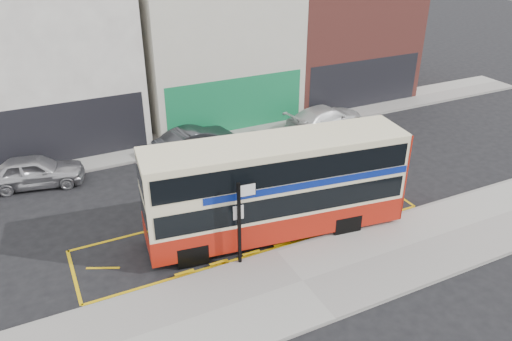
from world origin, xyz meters
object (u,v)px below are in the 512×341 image
double_decker_bus (277,186)px  car_grey (196,141)px  street_tree_right (237,68)px  car_white (325,119)px  bus_stop_post (241,216)px  car_silver (35,171)px

double_decker_bus → car_grey: 8.46m
street_tree_right → double_decker_bus: bearing=-107.1°
double_decker_bus → street_tree_right: (3.51, 11.43, 1.25)m
car_grey → car_white: (7.85, -0.31, 0.01)m
bus_stop_post → car_silver: bearing=128.4°
bus_stop_post → car_white: (9.62, 9.29, -1.34)m
car_grey → double_decker_bus: bearing=170.6°
double_decker_bus → car_silver: 11.77m
bus_stop_post → car_grey: bearing=85.5°
bus_stop_post → car_silver: 11.45m
double_decker_bus → bus_stop_post: double_decker_bus is taller
car_grey → street_tree_right: (3.82, 3.09, 2.62)m
double_decker_bus → street_tree_right: size_ratio=2.08×
car_silver → car_grey: bearing=-78.2°
car_white → bus_stop_post: bearing=123.4°
street_tree_right → bus_stop_post: bearing=-113.8°
double_decker_bus → street_tree_right: street_tree_right is taller
car_white → car_silver: bearing=78.3°
car_silver → street_tree_right: size_ratio=0.88×
street_tree_right → car_silver: bearing=-165.2°
double_decker_bus → car_grey: size_ratio=2.31×
double_decker_bus → bus_stop_post: (-2.08, -1.26, -0.03)m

